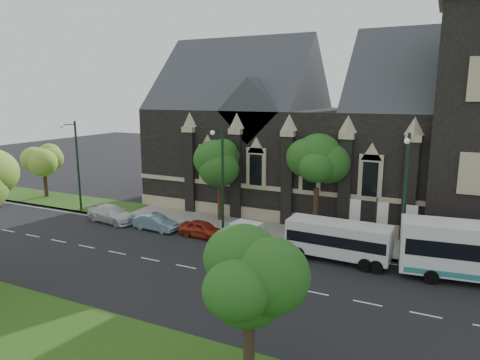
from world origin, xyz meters
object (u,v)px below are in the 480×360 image
Objects in this scene: tree_walk_right at (321,165)px; banner_flag_right at (409,223)px; shuttle_bus at (338,239)px; street_lamp_mid at (221,174)px; tree_park_east at (255,282)px; street_lamp_far at (76,161)px; banner_flag_left at (353,216)px; banner_flag_center at (380,219)px; car_far_white at (112,214)px; tree_walk_far at (46,157)px; tree_walk_left at (223,159)px; box_trailer at (247,232)px; sedan at (156,222)px; street_lamp_near at (405,191)px; car_far_red at (203,229)px.

banner_flag_right is (7.08, -1.71, -3.43)m from tree_walk_right.
street_lamp_mid is at bearing 173.71° from shuttle_bus.
street_lamp_mid is at bearing 121.79° from tree_park_east.
street_lamp_far is 1.25× the size of shuttle_bus.
street_lamp_far reaches higher than tree_park_east.
street_lamp_mid is at bearing -169.50° from banner_flag_left.
tree_walk_right is at bearing 166.40° from banner_flag_right.
banner_flag_center is 0.78× the size of car_far_white.
car_far_white is (13.03, -4.25, -3.87)m from tree_walk_far.
banner_flag_right is (4.11, 18.32, -2.24)m from tree_park_east.
tree_park_east is 0.81× the size of tree_walk_right.
tree_walk_left is 8.18m from box_trailer.
street_lamp_mid is at bearing -72.17° from sedan.
street_lamp_near is at bearing -12.87° from tree_walk_left.
sedan is at bearing -84.84° from car_far_white.
box_trailer is (-7.21, 0.31, -0.63)m from shuttle_bus.
car_far_white is at bearing -178.72° from shuttle_bus.
sedan is (-17.97, -3.31, -1.71)m from banner_flag_center.
tree_park_east reaches higher than sedan.
tree_walk_far is at bearing 178.14° from banner_flag_center.
tree_walk_far is at bearing 83.15° from car_far_red.
tree_park_east is at bearing -87.26° from shuttle_bus.
tree_park_east is at bearing -90.35° from banner_flag_left.
tree_park_east is 1.00× the size of tree_walk_far.
banner_flag_center reaches higher than sedan.
tree_walk_right is at bearing -67.34° from car_far_white.
tree_park_east is at bearing -81.58° from tree_walk_right.
street_lamp_mid is 1.25× the size of shuttle_bus.
tree_walk_far is at bearing 80.07° from sedan.
street_lamp_far reaches higher than sedan.
tree_park_east is 15.23m from shuttle_bus.
tree_walk_left is 8.11m from sedan.
tree_walk_right is 10.94m from car_far_red.
tree_walk_left reaches higher than tree_walk_far.
banner_flag_left is 11.96m from car_far_red.
car_far_white is at bearing -171.69° from banner_flag_left.
tree_park_east is at bearing -58.21° from street_lamp_mid.
tree_park_east reaches higher than banner_flag_right.
tree_walk_left is at bearing 116.47° from street_lamp_mid.
car_far_white is (-8.99, -4.78, -4.99)m from tree_walk_left.
street_lamp_mid is (-7.21, -3.62, -0.71)m from tree_walk_right.
street_lamp_mid reaches higher than shuttle_bus.
tree_park_east is 19.30m from car_far_red.
shuttle_bus is (33.85, -4.57, -3.03)m from tree_walk_far.
street_lamp_mid is 10.73m from shuttle_bus.
street_lamp_mid reaches higher than banner_flag_left.
car_far_red is at bearing -168.37° from banner_flag_right.
car_far_red is (-8.33, -4.88, -5.13)m from tree_walk_right.
tree_walk_right is 1.02× the size of tree_walk_left.
tree_park_east is 1.57× the size of banner_flag_left.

